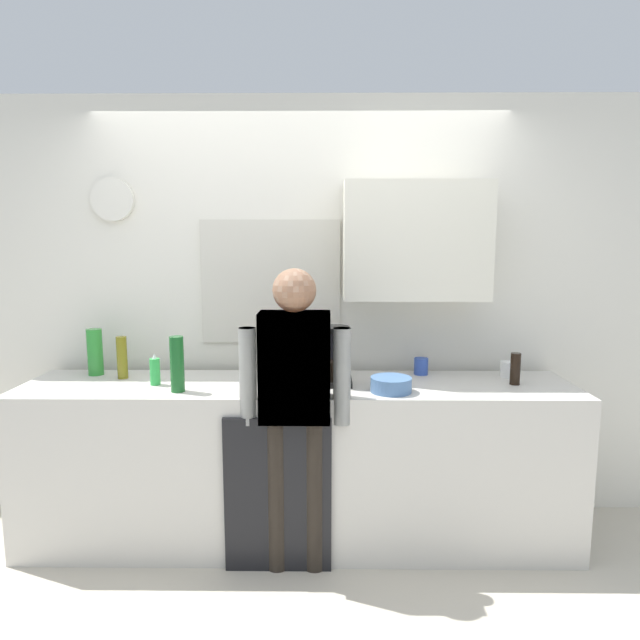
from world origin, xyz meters
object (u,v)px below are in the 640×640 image
coffee_maker (334,358)px  bottle_olive_oil (122,357)px  person_at_sink (295,396)px  bottle_amber_beer (301,369)px  cup_white_mug (507,369)px  bottle_dark_sauce (515,369)px  dish_soap (155,371)px  cup_blue_mug (421,366)px  mixing_bowl (391,385)px  bottle_clear_soda (95,352)px  person_guest (295,396)px  bottle_green_wine (177,364)px

coffee_maker → bottle_olive_oil: (-1.24, 0.09, -0.02)m
coffee_maker → person_at_sink: bearing=-122.6°
bottle_amber_beer → cup_white_mug: bearing=12.9°
bottle_dark_sauce → dish_soap: size_ratio=1.00×
cup_blue_mug → cup_white_mug: cup_blue_mug is taller
mixing_bowl → person_at_sink: bearing=-165.0°
bottle_dark_sauce → mixing_bowl: size_ratio=0.82×
bottle_amber_beer → bottle_dark_sauce: 1.21m
cup_white_mug → person_at_sink: bearing=-159.5°
bottle_clear_soda → person_at_sink: bearing=-22.0°
cup_white_mug → dish_soap: dish_soap is taller
mixing_bowl → person_at_sink: person_at_sink is taller
bottle_olive_oil → bottle_amber_beer: bearing=-12.1°
bottle_clear_soda → mixing_bowl: bearing=-11.7°
cup_blue_mug → person_guest: bearing=-144.4°
cup_blue_mug → dish_soap: bearing=-170.5°
bottle_green_wine → cup_white_mug: bottle_green_wine is taller
bottle_clear_soda → cup_white_mug: bearing=-0.9°
bottle_dark_sauce → person_guest: person_guest is taller
bottle_olive_oil → cup_blue_mug: size_ratio=2.50×
cup_white_mug → cup_blue_mug: bearing=172.5°
bottle_olive_oil → person_at_sink: person_at_sink is taller
cup_white_mug → mixing_bowl: bearing=-155.9°
cup_white_mug → bottle_olive_oil: bearing=-178.8°
mixing_bowl → dish_soap: size_ratio=1.22×
bottle_green_wine → bottle_olive_oil: bearing=145.0°
bottle_clear_soda → person_guest: bearing=-22.0°
cup_blue_mug → mixing_bowl: (-0.23, -0.39, -0.01)m
bottle_amber_beer → person_guest: (-0.02, -0.18, -0.10)m
bottle_dark_sauce → mixing_bowl: bearing=-167.5°
mixing_bowl → person_at_sink: (-0.51, -0.14, -0.02)m
person_at_sink → person_guest: 0.00m
cup_white_mug → person_at_sink: (-1.23, -0.46, -0.03)m
coffee_maker → cup_blue_mug: size_ratio=3.30×
cup_white_mug → mixing_bowl: 0.79m
coffee_maker → cup_white_mug: (1.03, 0.14, -0.10)m
coffee_maker → bottle_green_wine: (-0.84, -0.19, 0.00)m
bottle_amber_beer → dish_soap: size_ratio=1.28×
bottle_dark_sauce → cup_white_mug: 0.17m
bottle_green_wine → person_at_sink: person_at_sink is taller
coffee_maker → bottle_clear_soda: bearing=172.9°
cup_blue_mug → mixing_bowl: cup_blue_mug is taller
bottle_green_wine → dish_soap: (-0.16, 0.14, -0.07)m
bottle_green_wine → bottle_clear_soda: size_ratio=1.07×
bottle_dark_sauce → person_at_sink: size_ratio=0.11×
coffee_maker → dish_soap: 1.01m
cup_white_mug → person_guest: bearing=-159.5°
bottle_amber_beer → bottle_dark_sauce: bottle_amber_beer is taller
bottle_olive_oil → mixing_bowl: size_ratio=1.14×
bottle_clear_soda → cup_white_mug: (2.46, -0.04, -0.09)m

